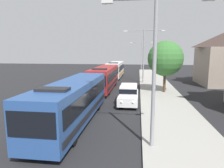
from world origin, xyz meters
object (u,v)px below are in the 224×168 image
Objects in this scene: streetlamp_far at (142,52)px; bus_second_in_line at (104,77)px; white_suv at (129,94)px; streetlamp_mid at (144,50)px; streetlamp_near at (155,57)px; roadside_tree at (165,59)px; bus_lead at (74,100)px; bus_middle at (115,69)px.

bus_second_in_line is at bearing -100.55° from streetlamp_far.
streetlamp_mid is at bearing 82.87° from white_suv.
streetlamp_near is 45.49m from streetlamp_far.
streetlamp_mid is at bearing 107.89° from roadside_tree.
streetlamp_mid is 22.75m from streetlamp_far.
roadside_tree is (4.19, 5.87, 3.29)m from white_suv.
bus_second_in_line is (-0.00, 13.11, -0.00)m from bus_lead.
bus_lead is 42.57m from streetlamp_far.
streetlamp_mid is 1.35× the size of roadside_tree.
bus_middle is 1.44× the size of streetlamp_far.
streetlamp_far reaches higher than white_suv.
bus_second_in_line is 8.24m from white_suv.
streetlamp_near is 0.90× the size of streetlamp_mid.
bus_second_in_line is at bearing 90.00° from bus_lead.
white_suv is 0.79× the size of roadside_tree.
white_suv is at bearing 57.37° from bus_lead.
bus_middle is at bearing 100.30° from streetlamp_near.
bus_lead is at bearing -97.31° from streetlamp_far.
streetlamp_far is (5.40, 28.99, 3.28)m from bus_second_in_line.
streetlamp_near is at bearing -32.11° from bus_lead.
bus_lead and bus_second_in_line have the same top height.
bus_lead is 1.86× the size of roadside_tree.
white_suv is 10.08m from streetlamp_near.
streetlamp_near is 22.75m from streetlamp_mid.
bus_middle is (-0.00, 13.20, -0.00)m from bus_second_in_line.
bus_middle is at bearing 90.00° from bus_second_in_line.
white_suv is (3.70, -7.34, -0.66)m from bus_second_in_line.
streetlamp_mid is (5.40, -6.96, 3.73)m from bus_middle.
bus_second_in_line is at bearing 116.74° from white_suv.
bus_lead is 26.31m from bus_middle.
streetlamp_near is 0.99× the size of streetlamp_far.
streetlamp_far is at bearing 82.69° from bus_lead.
bus_second_in_line is 8.45m from roadside_tree.
bus_second_in_line is 17.65m from streetlamp_near.
bus_middle is 20.88m from white_suv.
roadside_tree reaches higher than bus_middle.
roadside_tree is at bearing -61.73° from bus_middle.
streetlamp_mid is (5.40, 19.36, 3.73)m from bus_lead.
roadside_tree is at bearing -10.53° from bus_second_in_line.
white_suv is 7.93m from roadside_tree.
bus_lead is at bearing -90.00° from bus_second_in_line.
roadside_tree reaches higher than white_suv.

